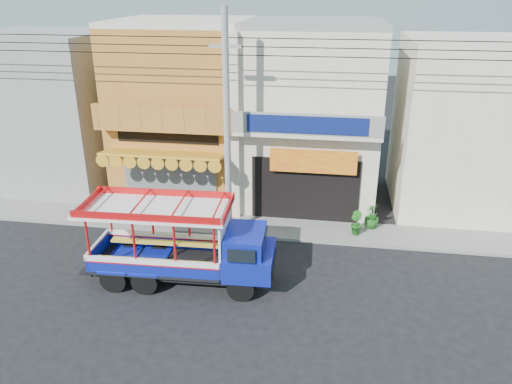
% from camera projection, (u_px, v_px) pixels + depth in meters
% --- Properties ---
extents(ground, '(90.00, 90.00, 0.00)m').
position_uv_depth(ground, '(238.00, 278.00, 17.74)').
color(ground, black).
rests_on(ground, ground).
extents(sidewalk, '(30.00, 2.00, 0.12)m').
position_uv_depth(sidewalk, '(256.00, 227.00, 21.37)').
color(sidewalk, slate).
rests_on(sidewalk, ground).
extents(shophouse_left, '(6.00, 7.50, 8.24)m').
position_uv_depth(shophouse_left, '(186.00, 109.00, 24.00)').
color(shophouse_left, '#B26A27').
rests_on(shophouse_left, ground).
extents(shophouse_right, '(6.00, 6.75, 8.24)m').
position_uv_depth(shophouse_right, '(311.00, 114.00, 23.15)').
color(shophouse_right, beige).
rests_on(shophouse_right, ground).
extents(party_pilaster, '(0.35, 0.30, 8.00)m').
position_uv_depth(party_pilaster, '(235.00, 131.00, 20.78)').
color(party_pilaster, beige).
rests_on(party_pilaster, ground).
extents(filler_building_left, '(6.00, 6.00, 7.60)m').
position_uv_depth(filler_building_left, '(53.00, 110.00, 25.16)').
color(filler_building_left, gray).
rests_on(filler_building_left, ground).
extents(filler_building_right, '(6.00, 6.00, 7.60)m').
position_uv_depth(filler_building_right, '(468.00, 126.00, 22.30)').
color(filler_building_right, beige).
rests_on(filler_building_right, ground).
extents(utility_pole, '(28.00, 0.26, 9.00)m').
position_uv_depth(utility_pole, '(231.00, 116.00, 18.94)').
color(utility_pole, gray).
rests_on(utility_pole, ground).
extents(songthaew_truck, '(6.58, 2.39, 3.04)m').
position_uv_depth(songthaew_truck, '(194.00, 245.00, 16.93)').
color(songthaew_truck, black).
rests_on(songthaew_truck, ground).
extents(green_sign, '(0.61, 0.41, 0.94)m').
position_uv_depth(green_sign, '(153.00, 210.00, 21.88)').
color(green_sign, black).
rests_on(green_sign, sidewalk).
extents(potted_plant_b, '(0.61, 0.67, 0.99)m').
position_uv_depth(potted_plant_b, '(356.00, 223.00, 20.46)').
color(potted_plant_b, '#1B5418').
rests_on(potted_plant_b, sidewalk).
extents(potted_plant_c, '(0.80, 0.80, 1.08)m').
position_uv_depth(potted_plant_c, '(372.00, 216.00, 20.98)').
color(potted_plant_c, '#1B5418').
rests_on(potted_plant_c, sidewalk).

